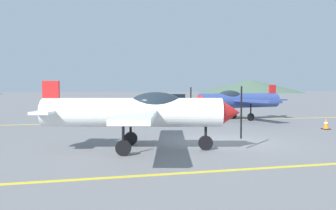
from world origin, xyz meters
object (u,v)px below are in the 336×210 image
airplane_mid (236,100)px  traffic_cone_front (326,124)px  airplane_near (140,111)px  car_sedan (173,102)px

airplane_mid → traffic_cone_front: size_ratio=13.59×
traffic_cone_front → airplane_mid: bearing=110.4°
airplane_mid → traffic_cone_front: (2.25, -6.04, -1.06)m
airplane_near → airplane_mid: size_ratio=0.99×
airplane_mid → car_sedan: (-1.90, 9.89, -0.51)m
airplane_mid → airplane_near: bearing=-130.2°
airplane_near → airplane_mid: (8.10, 9.59, 0.00)m
airplane_mid → traffic_cone_front: airplane_mid is taller
airplane_mid → traffic_cone_front: 6.53m
car_sedan → airplane_mid: bearing=-79.1°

